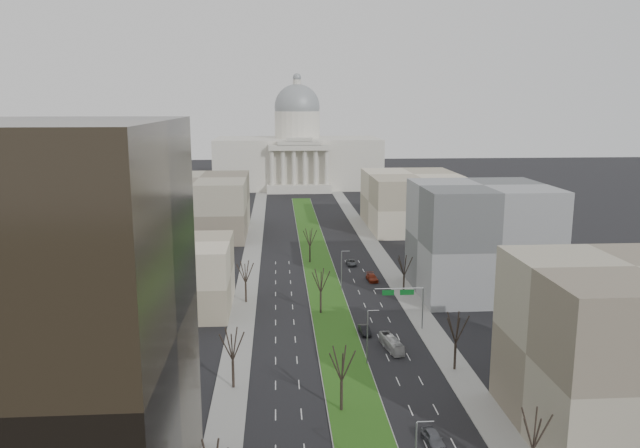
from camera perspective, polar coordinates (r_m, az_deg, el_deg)
name	(u,v)px	position (r m, az deg, el deg)	size (l,w,h in m)	color
ground	(318,263)	(164.07, -0.23, -3.56)	(600.00, 600.00, 0.00)	black
median	(318,263)	(163.06, -0.21, -3.61)	(8.00, 222.03, 0.20)	#999993
sidewalk_left	(246,292)	(139.86, -6.76, -6.22)	(5.00, 330.00, 0.15)	gray
sidewalk_right	(402,289)	(142.44, 7.52, -5.92)	(5.00, 330.00, 0.15)	gray
capitol	(298,154)	(309.16, -2.07, 6.43)	(80.00, 46.00, 55.00)	beige
building_beige_left	(166,276)	(130.10, -13.89, -4.63)	(26.00, 22.00, 14.00)	tan
building_tan_right	(627,351)	(88.16, 26.29, -10.39)	(26.00, 24.00, 22.00)	gray
building_grey_right	(481,239)	(140.87, 14.48, -1.36)	(28.00, 26.00, 24.00)	#5C5F61
building_far_left	(200,206)	(202.52, -10.92, 1.67)	(30.00, 40.00, 18.00)	gray
building_far_right	(413,201)	(210.91, 8.49, 2.12)	(30.00, 40.00, 18.00)	tan
tree_left_mid	(232,343)	(93.29, -8.02, -10.76)	(5.40, 5.40, 9.72)	black
tree_left_far	(245,271)	(131.23, -6.84, -4.31)	(5.28, 5.28, 9.50)	black
tree_right_near	(534,429)	(75.01, 19.02, -17.27)	(5.16, 5.16, 9.29)	black
tree_right_mid	(456,327)	(100.57, 12.36, -9.17)	(5.52, 5.52, 9.94)	black
tree_right_far	(404,265)	(137.79, 7.71, -3.72)	(5.04, 5.04, 9.07)	black
tree_median_a	(342,363)	(86.08, 2.00, -12.58)	(5.40, 5.40, 9.72)	black
tree_median_b	(321,280)	(123.60, 0.06, -5.13)	(5.40, 5.40, 9.72)	black
tree_median_c	(310,237)	(162.32, -0.94, -1.18)	(5.40, 5.40, 9.72)	black
streetlamp_median_b	(368,336)	(101.35, 4.39, -10.19)	(1.90, 0.20, 9.16)	gray
streetlamp_median_c	(342,270)	(139.07, 2.00, -4.22)	(1.90, 0.20, 9.16)	gray
mast_arm_signs	(408,298)	(116.53, 8.09, -6.72)	(9.12, 0.24, 8.09)	gray
car_grey_near	(433,438)	(82.54, 10.31, -18.68)	(1.93, 4.81, 1.64)	#56575E
car_black	(365,330)	(115.32, 4.10, -9.64)	(1.62, 4.65, 1.53)	black
car_red	(372,278)	(148.02, 4.78, -4.91)	(2.21, 5.43, 1.58)	maroon
car_grey_far	(351,262)	(161.71, 2.88, -3.53)	(2.33, 5.05, 1.40)	#4F5257
box_van	(391,344)	(108.75, 6.55, -10.81)	(1.86, 7.96, 2.22)	silver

